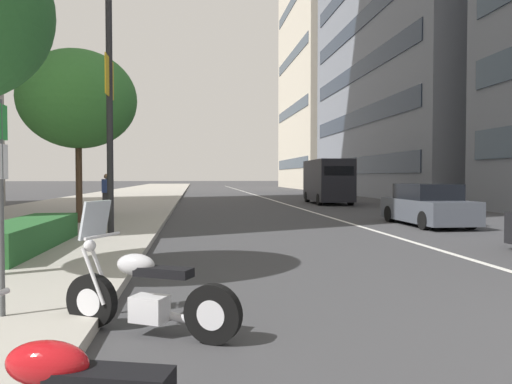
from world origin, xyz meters
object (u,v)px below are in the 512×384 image
at_px(street_tree_by_lamp_post, 78,100).
at_px(pedestrian_on_plaza, 107,193).
at_px(delivery_van_ahead, 328,180).
at_px(motorcycle_by_sign_pole, 146,296).
at_px(car_approaching_light, 427,206).
at_px(street_lamp_with_banners, 119,67).
at_px(parking_sign_by_curb, 1,181).

distance_m(street_tree_by_lamp_post, pedestrian_on_plaza, 5.86).
distance_m(delivery_van_ahead, pedestrian_on_plaza, 14.85).
height_order(motorcycle_by_sign_pole, street_tree_by_lamp_post, street_tree_by_lamp_post).
bearing_deg(motorcycle_by_sign_pole, pedestrian_on_plaza, -51.74).
relative_size(car_approaching_light, street_lamp_with_banners, 0.56).
distance_m(delivery_van_ahead, street_tree_by_lamp_post, 18.20).
xyz_separation_m(car_approaching_light, pedestrian_on_plaza, (5.86, 12.18, 0.33)).
height_order(delivery_van_ahead, parking_sign_by_curb, delivery_van_ahead).
bearing_deg(parking_sign_by_curb, pedestrian_on_plaza, 6.02).
xyz_separation_m(delivery_van_ahead, parking_sign_by_curb, (-24.46, 10.73, 0.19)).
height_order(delivery_van_ahead, street_lamp_with_banners, street_lamp_with_banners).
xyz_separation_m(parking_sign_by_curb, pedestrian_on_plaza, (16.38, 1.73, -0.67)).
bearing_deg(delivery_van_ahead, motorcycle_by_sign_pole, 162.03).
height_order(car_approaching_light, pedestrian_on_plaza, pedestrian_on_plaza).
bearing_deg(street_lamp_with_banners, motorcycle_by_sign_pole, -169.84).
distance_m(motorcycle_by_sign_pole, parking_sign_by_curb, 2.11).
bearing_deg(street_lamp_with_banners, car_approaching_light, -77.84).
bearing_deg(street_tree_by_lamp_post, parking_sign_by_curb, -171.09).
bearing_deg(car_approaching_light, pedestrian_on_plaza, 64.62).
relative_size(motorcycle_by_sign_pole, pedestrian_on_plaza, 1.14).
bearing_deg(car_approaching_light, delivery_van_ahead, -0.80).
distance_m(street_lamp_with_banners, street_tree_by_lamp_post, 3.85).
height_order(car_approaching_light, delivery_van_ahead, delivery_van_ahead).
bearing_deg(pedestrian_on_plaza, delivery_van_ahead, 56.40).
distance_m(parking_sign_by_curb, pedestrian_on_plaza, 16.49).
relative_size(parking_sign_by_curb, street_tree_by_lamp_post, 0.41).
height_order(motorcycle_by_sign_pole, street_lamp_with_banners, street_lamp_with_banners).
distance_m(car_approaching_light, street_lamp_with_banners, 11.39).
bearing_deg(delivery_van_ahead, street_tree_by_lamp_post, 137.78).
relative_size(delivery_van_ahead, pedestrian_on_plaza, 3.28).
bearing_deg(motorcycle_by_sign_pole, delivery_van_ahead, -83.13).
bearing_deg(parking_sign_by_curb, motorcycle_by_sign_pole, -104.50).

